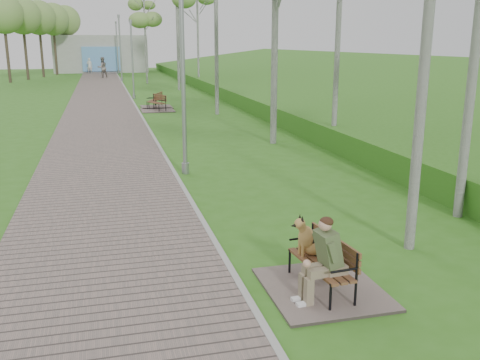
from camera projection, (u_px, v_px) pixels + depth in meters
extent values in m
plane|color=#346E1A|center=(180.00, 182.00, 12.91)|extent=(120.00, 120.00, 0.00)
cube|color=#6C5E58|center=(101.00, 97.00, 32.64)|extent=(3.50, 67.00, 0.04)
cube|color=#999993|center=(130.00, 96.00, 33.06)|extent=(0.10, 67.00, 0.05)
cube|color=#42822A|center=(320.00, 94.00, 34.55)|extent=(14.00, 70.00, 1.60)
cube|color=#9E9E99|center=(101.00, 54.00, 59.86)|extent=(10.00, 5.00, 4.00)
cube|color=#598FC8|center=(101.00, 59.00, 57.55)|extent=(4.00, 0.20, 2.60)
cube|color=#6C5E58|center=(323.00, 289.00, 7.30)|extent=(1.54, 1.71, 0.04)
cube|color=brown|center=(320.00, 264.00, 7.20)|extent=(0.51, 1.31, 0.03)
cube|color=brown|center=(334.00, 247.00, 7.21)|extent=(0.16, 1.28, 0.28)
cube|color=#6C5E58|center=(157.00, 110.00, 26.33)|extent=(1.59, 1.77, 0.04)
cube|color=brown|center=(156.00, 103.00, 26.23)|extent=(0.87, 1.38, 0.04)
cube|color=brown|center=(160.00, 98.00, 26.29)|extent=(0.53, 1.24, 0.29)
cube|color=#6C5E58|center=(156.00, 107.00, 27.70)|extent=(1.56, 1.73, 0.04)
cube|color=brown|center=(155.00, 100.00, 27.59)|extent=(0.82, 1.35, 0.03)
cube|color=brown|center=(159.00, 95.00, 27.51)|extent=(0.49, 1.23, 0.29)
cylinder|color=gray|center=(185.00, 168.00, 13.74)|extent=(0.19, 0.19, 0.28)
cylinder|color=gray|center=(183.00, 81.00, 13.18)|extent=(0.11, 0.11, 4.73)
cylinder|color=gray|center=(134.00, 96.00, 31.93)|extent=(0.18, 0.18, 0.26)
cylinder|color=gray|center=(132.00, 61.00, 31.41)|extent=(0.11, 0.11, 4.39)
cylinder|color=gray|center=(130.00, 22.00, 30.85)|extent=(0.16, 0.16, 0.22)
cylinder|color=gray|center=(122.00, 79.00, 46.08)|extent=(0.21, 0.21, 0.32)
cylinder|color=gray|center=(120.00, 49.00, 45.45)|extent=(0.13, 0.13, 5.33)
cylinder|color=gray|center=(119.00, 16.00, 44.77)|extent=(0.19, 0.19, 0.27)
cylinder|color=gray|center=(119.00, 72.00, 57.15)|extent=(0.21, 0.21, 0.31)
cylinder|color=gray|center=(117.00, 49.00, 56.53)|extent=(0.12, 0.12, 5.19)
cylinder|color=gray|center=(116.00, 23.00, 55.87)|extent=(0.19, 0.19, 0.26)
imported|color=silver|center=(90.00, 66.00, 56.66)|extent=(0.70, 0.57, 1.67)
imported|color=gray|center=(102.00, 68.00, 49.62)|extent=(1.15, 1.04, 1.94)
cylinder|color=silver|center=(429.00, 14.00, 7.87)|extent=(0.16, 0.16, 7.39)
cylinder|color=silver|center=(275.00, 13.00, 16.86)|extent=(0.21, 0.21, 8.32)
cylinder|color=silver|center=(339.00, 14.00, 15.73)|extent=(0.16, 0.16, 8.15)
cylinder|color=silver|center=(216.00, 10.00, 23.86)|extent=(0.19, 0.19, 9.34)
cylinder|color=silver|center=(178.00, 27.00, 36.58)|extent=(0.21, 0.21, 8.61)
cylinder|color=silver|center=(198.00, 34.00, 38.49)|extent=(0.16, 0.16, 7.74)
cylinder|color=silver|center=(145.00, 35.00, 42.48)|extent=(0.18, 0.18, 7.60)
ellipsoid|color=#779C4B|center=(144.00, 3.00, 41.87)|extent=(2.55, 2.55, 3.34)
cylinder|color=silver|center=(178.00, 15.00, 43.44)|extent=(0.19, 0.19, 10.75)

